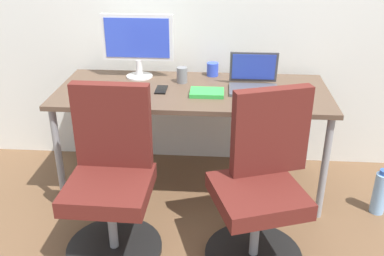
{
  "coord_description": "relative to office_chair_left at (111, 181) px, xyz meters",
  "views": [
    {
      "loc": [
        0.19,
        -2.63,
        1.7
      ],
      "look_at": [
        0.0,
        -0.05,
        0.47
      ],
      "focal_mm": 40.67,
      "sensor_mm": 36.0,
      "label": 1
    }
  ],
  "objects": [
    {
      "name": "phone_near_monitor",
      "position": [
        0.2,
        0.62,
        0.3
      ],
      "size": [
        0.07,
        0.14,
        0.01
      ],
      "primitive_type": "cube",
      "color": "black",
      "rests_on": "desk"
    },
    {
      "name": "notebook",
      "position": [
        0.49,
        0.57,
        0.31
      ],
      "size": [
        0.21,
        0.15,
        0.03
      ],
      "primitive_type": "cube",
      "color": "green",
      "rests_on": "desk"
    },
    {
      "name": "desktop_monitor",
      "position": [
        0.01,
        0.87,
        0.55
      ],
      "size": [
        0.48,
        0.18,
        0.43
      ],
      "color": "silver",
      "rests_on": "desk"
    },
    {
      "name": "office_chair_right",
      "position": [
        0.81,
        -0.0,
        0.0
      ],
      "size": [
        0.56,
        0.56,
        0.94
      ],
      "color": "black",
      "rests_on": "ground"
    },
    {
      "name": "coffee_mug",
      "position": [
        0.51,
        0.94,
        0.35
      ],
      "size": [
        0.08,
        0.08,
        0.09
      ],
      "primitive_type": "cylinder",
      "color": "blue",
      "rests_on": "desk"
    },
    {
      "name": "pen_cup",
      "position": [
        0.31,
        0.78,
        0.35
      ],
      "size": [
        0.07,
        0.07,
        0.1
      ],
      "primitive_type": "cylinder",
      "color": "slate",
      "rests_on": "desk"
    },
    {
      "name": "mouse_by_monitor",
      "position": [
        0.05,
        0.59,
        0.32
      ],
      "size": [
        0.06,
        0.1,
        0.03
      ],
      "primitive_type": "ellipsoid",
      "color": "silver",
      "rests_on": "desk"
    },
    {
      "name": "office_chair_left",
      "position": [
        0.0,
        0.0,
        0.0
      ],
      "size": [
        0.54,
        0.54,
        0.94
      ],
      "color": "black",
      "rests_on": "ground"
    },
    {
      "name": "phone_near_laptop",
      "position": [
        1.06,
        0.65,
        0.3
      ],
      "size": [
        0.07,
        0.14,
        0.01
      ],
      "primitive_type": "cube",
      "color": "black",
      "rests_on": "desk"
    },
    {
      "name": "keyboard_by_monitor",
      "position": [
        -0.02,
        0.38,
        0.31
      ],
      "size": [
        0.34,
        0.12,
        0.02
      ],
      "primitive_type": "cube",
      "color": "#515156",
      "rests_on": "desk"
    },
    {
      "name": "ground_plane",
      "position": [
        0.39,
        0.66,
        -0.42
      ],
      "size": [
        5.28,
        5.28,
        0.0
      ],
      "primitive_type": "plane",
      "color": "brown"
    },
    {
      "name": "keyboard_by_laptop",
      "position": [
        0.83,
        0.39,
        0.31
      ],
      "size": [
        0.34,
        0.12,
        0.02
      ],
      "primitive_type": "cube",
      "color": "#2D2D2D",
      "rests_on": "desk"
    },
    {
      "name": "open_laptop",
      "position": [
        0.78,
        0.7,
        0.35
      ],
      "size": [
        0.31,
        0.26,
        0.23
      ],
      "color": "#4C4C51",
      "rests_on": "desk"
    },
    {
      "name": "mouse_by_laptop",
      "position": [
        1.03,
        0.51,
        0.32
      ],
      "size": [
        0.06,
        0.1,
        0.03
      ],
      "primitive_type": "ellipsoid",
      "color": "#515156",
      "rests_on": "desk"
    },
    {
      "name": "water_bottle_on_floor",
      "position": [
        1.6,
        0.42,
        -0.28
      ],
      "size": [
        0.09,
        0.09,
        0.31
      ],
      "color": "#8CBFF2",
      "rests_on": "ground"
    },
    {
      "name": "desk",
      "position": [
        0.39,
        0.66,
        0.24
      ],
      "size": [
        1.75,
        0.71,
        0.72
      ],
      "color": "brown",
      "rests_on": "ground"
    }
  ]
}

